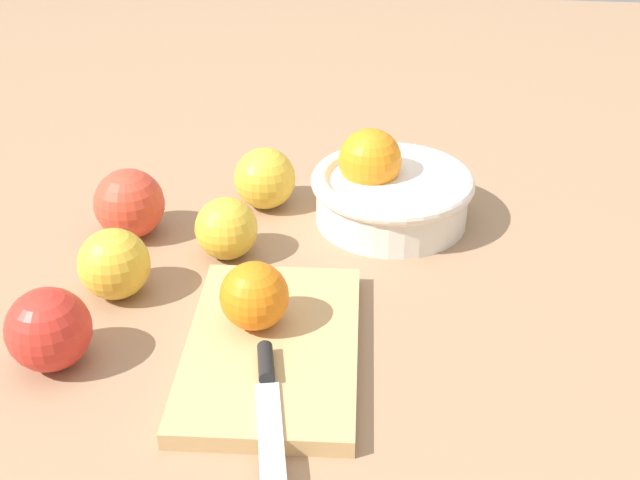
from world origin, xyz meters
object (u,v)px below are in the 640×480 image
at_px(apple_front_left_3, 226,229).
at_px(orange_on_board, 254,296).
at_px(bowl, 389,190).
at_px(apple_front_center, 114,264).
at_px(knife, 268,390).
at_px(apple_front_left_2, 265,178).
at_px(apple_front_left, 129,204).
at_px(apple_front_right, 49,329).
at_px(cutting_board, 272,348).

bearing_deg(apple_front_left_3, orange_on_board, 22.12).
relative_size(bowl, apple_front_left_3, 2.77).
relative_size(orange_on_board, apple_front_center, 0.88).
height_order(knife, apple_front_left_3, apple_front_left_3).
relative_size(apple_front_left_2, apple_front_center, 1.02).
bearing_deg(knife, apple_front_left, -142.91).
xyz_separation_m(knife, apple_front_left_2, (-0.36, -0.06, 0.02)).
height_order(bowl, apple_front_center, bowl).
height_order(apple_front_right, apple_front_center, apple_front_right).
bearing_deg(knife, apple_front_left_2, -169.91).
relative_size(cutting_board, apple_front_left_2, 3.33).
distance_m(knife, apple_front_left, 0.34).
bearing_deg(apple_front_right, cutting_board, 99.54).
distance_m(apple_front_left_2, apple_front_center, 0.24).
bearing_deg(apple_front_right, apple_front_left, -179.97).
bearing_deg(knife, cutting_board, -173.49).
bearing_deg(orange_on_board, apple_front_center, -110.12).
distance_m(apple_front_right, apple_front_left_3, 0.23).
distance_m(bowl, apple_front_left, 0.30).
xyz_separation_m(cutting_board, apple_front_left, (-0.20, -0.20, 0.03)).
relative_size(apple_front_left_2, apple_front_left_3, 1.08).
bearing_deg(knife, apple_front_center, -129.72).
xyz_separation_m(cutting_board, knife, (0.07, 0.01, 0.01)).
bearing_deg(apple_front_center, apple_front_left_3, 131.48).
relative_size(bowl, apple_front_left, 2.38).
relative_size(orange_on_board, apple_front_left_2, 0.87).
bearing_deg(apple_front_center, apple_front_left_2, 149.64).
bearing_deg(apple_front_left, apple_front_center, 10.43).
bearing_deg(apple_front_right, apple_front_center, 169.14).
xyz_separation_m(bowl, knife, (0.34, -0.09, -0.02)).
height_order(orange_on_board, knife, orange_on_board).
xyz_separation_m(cutting_board, apple_front_left_3, (-0.17, -0.08, 0.03)).
bearing_deg(apple_front_left_2, apple_front_left_3, -10.71).
height_order(apple_front_left, apple_front_left_3, apple_front_left).
xyz_separation_m(apple_front_right, apple_front_center, (-0.11, 0.02, -0.00)).
height_order(cutting_board, apple_front_left_3, apple_front_left_3).
bearing_deg(apple_front_left, apple_front_left_2, 121.06).
distance_m(orange_on_board, apple_front_left_3, 0.16).
xyz_separation_m(bowl, apple_front_left_2, (-0.01, -0.15, -0.00)).
relative_size(cutting_board, apple_front_center, 3.39).
height_order(cutting_board, apple_front_right, apple_front_right).
distance_m(orange_on_board, apple_front_center, 0.17).
relative_size(knife, apple_front_center, 2.11).
relative_size(orange_on_board, knife, 0.42).
xyz_separation_m(bowl, apple_front_left, (0.07, -0.29, 0.00)).
xyz_separation_m(knife, apple_front_center, (-0.15, -0.18, 0.02)).
relative_size(apple_front_right, apple_front_center, 1.05).
height_order(knife, apple_front_left_2, apple_front_left_2).
bearing_deg(bowl, apple_front_center, -54.97).
bearing_deg(knife, apple_front_left_3, -160.19).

